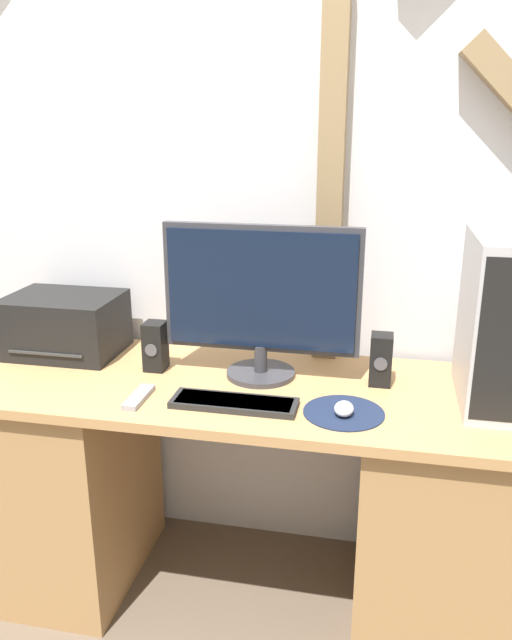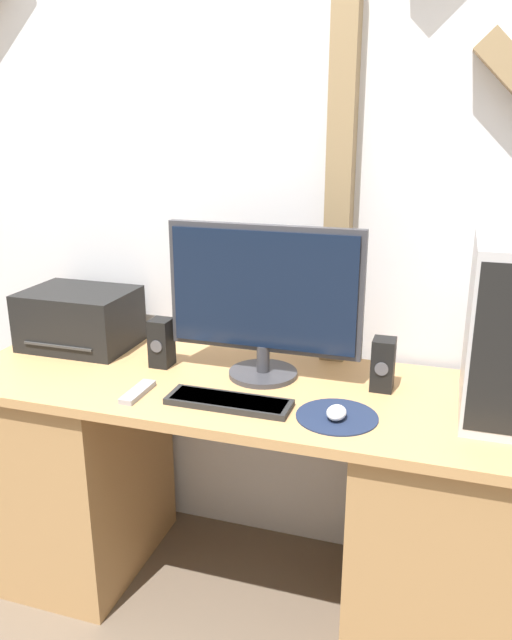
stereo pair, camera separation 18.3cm
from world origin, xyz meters
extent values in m
cube|color=silver|center=(0.00, 0.68, 1.35)|extent=(6.40, 0.05, 2.70)
cube|color=olive|center=(0.23, 0.62, 1.36)|extent=(0.08, 0.08, 1.30)
cube|color=tan|center=(0.00, 0.31, 0.76)|extent=(1.78, 0.63, 0.03)
cube|color=#A4794B|center=(-0.63, 0.31, 0.37)|extent=(0.50, 0.58, 0.74)
cube|color=#A4794B|center=(0.63, 0.31, 0.37)|extent=(0.50, 0.58, 0.74)
cylinder|color=#333338|center=(0.05, 0.39, 0.78)|extent=(0.22, 0.22, 0.02)
cylinder|color=#333338|center=(0.05, 0.39, 0.83)|extent=(0.04, 0.04, 0.08)
cube|color=#333338|center=(0.05, 0.39, 1.05)|extent=(0.60, 0.03, 0.39)
cube|color=black|center=(0.05, 0.38, 1.05)|extent=(0.57, 0.01, 0.36)
cube|color=black|center=(0.02, 0.16, 0.78)|extent=(0.36, 0.11, 0.02)
cube|color=#424242|center=(0.02, 0.16, 0.79)|extent=(0.33, 0.09, 0.01)
cylinder|color=#19233D|center=(0.32, 0.17, 0.78)|extent=(0.22, 0.22, 0.00)
ellipsoid|color=silver|center=(0.33, 0.16, 0.80)|extent=(0.05, 0.07, 0.04)
cube|color=#B2B2B7|center=(0.73, 0.34, 1.01)|extent=(0.19, 0.36, 0.48)
cube|color=black|center=(0.73, 0.16, 1.01)|extent=(0.17, 0.01, 0.43)
cube|color=black|center=(-0.65, 0.46, 0.88)|extent=(0.37, 0.28, 0.20)
cube|color=#333333|center=(-0.65, 0.37, 0.82)|extent=(0.26, 0.12, 0.01)
cube|color=black|center=(-0.29, 0.37, 0.85)|extent=(0.07, 0.07, 0.16)
cylinder|color=#47474C|center=(-0.29, 0.33, 0.85)|extent=(0.04, 0.00, 0.04)
cube|color=black|center=(0.42, 0.40, 0.85)|extent=(0.07, 0.07, 0.16)
cylinder|color=#47474C|center=(0.42, 0.36, 0.85)|extent=(0.04, 0.00, 0.04)
cube|color=gray|center=(-0.26, 0.14, 0.78)|extent=(0.04, 0.15, 0.02)
camera|label=1|loc=(0.40, -1.39, 1.54)|focal=35.00mm
camera|label=2|loc=(0.58, -1.34, 1.54)|focal=35.00mm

